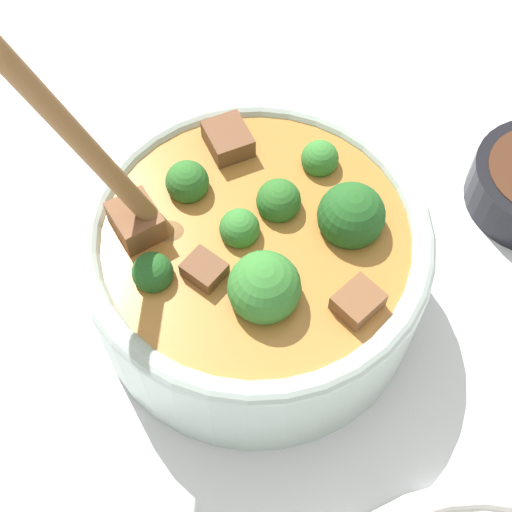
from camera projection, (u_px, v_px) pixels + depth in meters
ground_plane at (256, 297)px, 0.51m from camera, size 4.00×4.00×0.00m
stew_bowl at (256, 259)px, 0.46m from camera, size 0.26×0.22×0.29m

